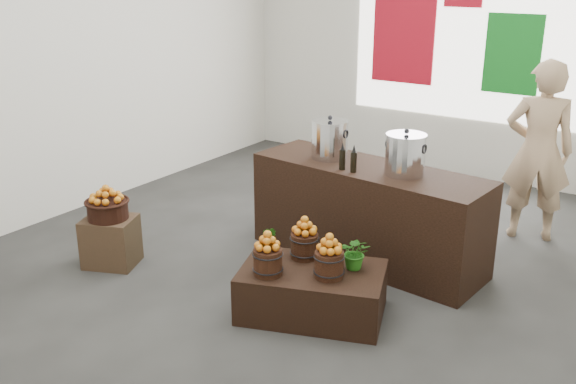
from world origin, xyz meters
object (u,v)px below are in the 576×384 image
Objects in this scene: counter at (368,213)px; stock_pot_left at (330,140)px; display_table at (312,292)px; shopper at (538,151)px; crate at (111,241)px; stock_pot_center at (405,156)px; wicker_basket at (108,210)px.

counter is 0.81m from stock_pot_left.
display_table is 2.99m from shopper.
shopper is (3.19, 2.97, 0.71)m from crate.
stock_pot_left is (-0.60, 1.27, 0.93)m from display_table.
stock_pot_left is 2.20m from shopper.
display_table is at bearing -101.64° from stock_pot_center.
display_table is 0.50× the size of counter.
stock_pot_center is at bearing 31.95° from wicker_basket.
counter is 6.47× the size of stock_pot_center.
stock_pot_center is 0.19× the size of shopper.
counter reaches higher than crate.
crate is 2.35m from stock_pot_left.
wicker_basket is 0.16× the size of counter.
counter is at bearing 174.33° from stock_pot_center.
shopper is at bearing 43.04° from crate.
crate is at bearing 0.00° from wicker_basket.
shopper is at bearing 43.04° from wicker_basket.
stock_pot_center is 1.72m from shopper.
crate is 1.33× the size of stock_pot_left.
shopper is at bearing 48.52° from display_table.
stock_pot_left is (-0.47, 0.05, 0.66)m from counter.
wicker_basket is 4.37m from shopper.
counter is (1.99, 1.51, 0.24)m from crate.
counter is (1.99, 1.51, -0.09)m from wicker_basket.
wicker_basket is (0.00, 0.00, 0.33)m from crate.
counter reaches higher than wicker_basket.
display_table is 0.62× the size of shopper.
stock_pot_center is (0.24, 1.18, 0.93)m from display_table.
wicker_basket is 1.07× the size of stock_pot_center.
crate is 2.51m from counter.
stock_pot_left is at bearing 21.58° from shopper.
crate reaches higher than display_table.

